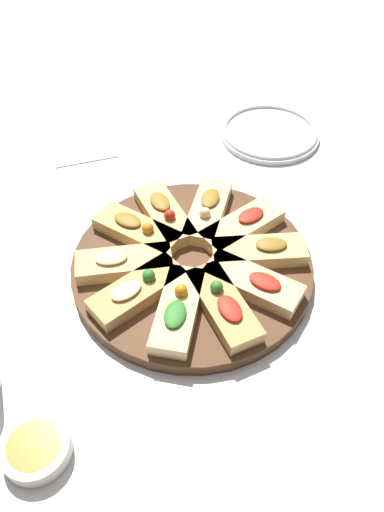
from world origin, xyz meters
TOP-DOWN VIEW (x-y plane):
  - ground_plane at (0.00, 0.00)m, footprint 3.00×3.00m
  - serving_board at (0.00, 0.00)m, footprint 0.36×0.36m
  - focaccia_slice_0 at (-0.06, -0.08)m, footprint 0.12×0.14m
  - focaccia_slice_1 at (0.01, -0.10)m, footprint 0.06×0.14m
  - focaccia_slice_2 at (0.06, -0.08)m, footprint 0.12×0.14m
  - focaccia_slice_3 at (0.10, -0.03)m, footprint 0.15×0.09m
  - focaccia_slice_4 at (0.09, 0.03)m, footprint 0.15×0.09m
  - focaccia_slice_5 at (0.06, 0.08)m, footprint 0.12×0.14m
  - focaccia_slice_6 at (0.00, 0.10)m, footprint 0.05×0.14m
  - focaccia_slice_7 at (-0.06, 0.08)m, footprint 0.12×0.14m
  - focaccia_slice_8 at (-0.09, 0.03)m, footprint 0.15×0.09m
  - focaccia_slice_9 at (-0.09, -0.04)m, footprint 0.15×0.10m
  - plate_left at (-0.34, 0.18)m, footprint 0.19×0.19m
  - napkin_stack at (-0.35, -0.19)m, footprint 0.16×0.15m
  - dipping_bowl at (0.26, -0.20)m, footprint 0.08×0.08m

SIDE VIEW (x-z plane):
  - ground_plane at x=0.00m, z-range 0.00..0.00m
  - napkin_stack at x=-0.35m, z-range 0.00..0.00m
  - plate_left at x=-0.34m, z-range 0.00..0.02m
  - serving_board at x=0.00m, z-range 0.00..0.02m
  - dipping_bowl at x=0.26m, z-range 0.00..0.02m
  - focaccia_slice_1 at x=0.01m, z-range 0.02..0.05m
  - focaccia_slice_5 at x=0.06m, z-range 0.02..0.05m
  - focaccia_slice_6 at x=0.00m, z-range 0.02..0.05m
  - focaccia_slice_7 at x=-0.06m, z-range 0.02..0.05m
  - focaccia_slice_0 at x=-0.06m, z-range 0.01..0.05m
  - focaccia_slice_2 at x=0.06m, z-range 0.01..0.05m
  - focaccia_slice_3 at x=0.10m, z-range 0.01..0.05m
  - focaccia_slice_4 at x=0.09m, z-range 0.01..0.05m
  - focaccia_slice_8 at x=-0.09m, z-range 0.01..0.05m
  - focaccia_slice_9 at x=-0.09m, z-range 0.01..0.05m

